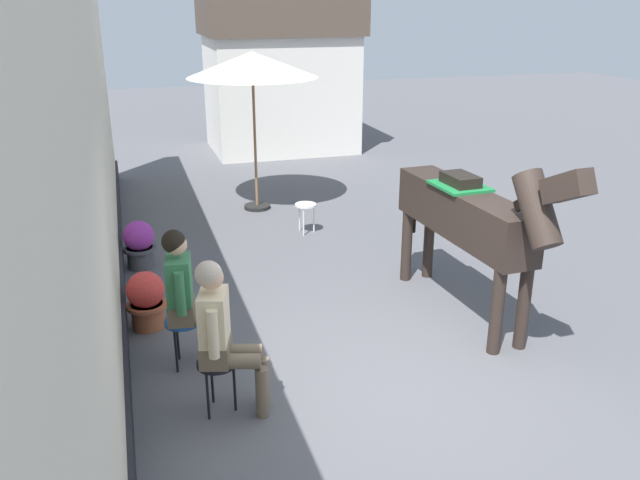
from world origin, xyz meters
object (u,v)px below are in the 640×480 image
at_px(flower_planter_farthest, 139,244).
at_px(spare_stool_white, 306,208).
at_px(saddled_horse_center, 470,217).
at_px(flower_planter_inner_far, 146,299).
at_px(cafe_parasol, 252,66).
at_px(seated_visitor_far, 187,292).
at_px(seated_visitor_near, 222,330).

relative_size(flower_planter_farthest, spare_stool_white, 1.39).
relative_size(saddled_horse_center, flower_planter_inner_far, 4.69).
height_order(flower_planter_inner_far, cafe_parasol, cafe_parasol).
bearing_deg(spare_stool_white, saddled_horse_center, -73.37).
xyz_separation_m(saddled_horse_center, spare_stool_white, (-0.94, 3.14, -0.76)).
bearing_deg(flower_planter_farthest, seated_visitor_far, -82.30).
bearing_deg(saddled_horse_center, spare_stool_white, 106.63).
bearing_deg(seated_visitor_far, seated_visitor_near, -76.93).
relative_size(seated_visitor_near, flower_planter_farthest, 2.17).
bearing_deg(saddled_horse_center, flower_planter_inner_far, 168.11).
relative_size(seated_visitor_near, seated_visitor_far, 1.00).
relative_size(seated_visitor_far, saddled_horse_center, 0.46).
distance_m(seated_visitor_far, cafe_parasol, 5.30).
xyz_separation_m(seated_visitor_near, spare_stool_white, (1.90, 4.19, -0.38)).
bearing_deg(flower_planter_farthest, spare_stool_white, 15.17).
bearing_deg(cafe_parasol, saddled_horse_center, -73.11).
relative_size(flower_planter_inner_far, flower_planter_farthest, 1.00).
bearing_deg(saddled_horse_center, cafe_parasol, 106.89).
xyz_separation_m(seated_visitor_far, cafe_parasol, (1.64, 4.78, 1.59)).
xyz_separation_m(saddled_horse_center, flower_planter_inner_far, (-3.39, 0.71, -0.82)).
distance_m(seated_visitor_far, flower_planter_farthest, 2.74).
distance_m(saddled_horse_center, flower_planter_farthest, 4.28).
xyz_separation_m(flower_planter_farthest, cafe_parasol, (2.01, 2.10, 2.03)).
relative_size(seated_visitor_far, flower_planter_farthest, 2.17).
relative_size(seated_visitor_far, cafe_parasol, 0.54).
distance_m(flower_planter_inner_far, spare_stool_white, 3.45).
xyz_separation_m(cafe_parasol, spare_stool_white, (0.45, -1.44, -1.96)).
bearing_deg(cafe_parasol, seated_visitor_far, -108.96).
xyz_separation_m(seated_visitor_near, flower_planter_inner_far, (-0.56, 1.77, -0.44)).
bearing_deg(cafe_parasol, seated_visitor_near, -104.40).
bearing_deg(saddled_horse_center, seated_visitor_far, -176.12).
bearing_deg(seated_visitor_near, saddled_horse_center, 20.38).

